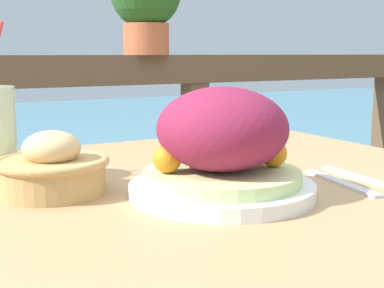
{
  "coord_description": "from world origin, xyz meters",
  "views": [
    {
      "loc": [
        -0.42,
        -0.66,
        0.98
      ],
      "look_at": [
        -0.01,
        0.07,
        0.83
      ],
      "focal_mm": 50.0,
      "sensor_mm": 36.0,
      "label": 1
    }
  ],
  "objects": [
    {
      "name": "patio_table",
      "position": [
        0.0,
        0.0,
        0.67
      ],
      "size": [
        0.98,
        0.96,
        0.77
      ],
      "color": "tan",
      "rests_on": "ground_plane"
    },
    {
      "name": "railing_fence",
      "position": [
        0.0,
        0.88,
        0.7
      ],
      "size": [
        2.8,
        0.08,
        0.97
      ],
      "color": "brown",
      "rests_on": "ground_plane"
    },
    {
      "name": "salad_plate",
      "position": [
        -0.02,
        -0.03,
        0.84
      ],
      "size": [
        0.26,
        0.26,
        0.16
      ],
      "color": "white",
      "rests_on": "patio_table"
    },
    {
      "name": "bread_basket",
      "position": [
        -0.22,
        0.1,
        0.81
      ],
      "size": [
        0.16,
        0.16,
        0.09
      ],
      "color": "tan",
      "rests_on": "patio_table"
    },
    {
      "name": "potted_plant",
      "position": [
        0.28,
        0.88,
        1.14
      ],
      "size": [
        0.22,
        0.22,
        0.3
      ],
      "color": "#B75B38",
      "rests_on": "railing_fence"
    },
    {
      "name": "fork",
      "position": [
        0.18,
        -0.06,
        0.78
      ],
      "size": [
        0.05,
        0.18,
        0.0
      ],
      "color": "silver",
      "rests_on": "patio_table"
    },
    {
      "name": "knife",
      "position": [
        0.23,
        -0.06,
        0.78
      ],
      "size": [
        0.03,
        0.18,
        0.0
      ],
      "color": "silver",
      "rests_on": "patio_table"
    }
  ]
}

